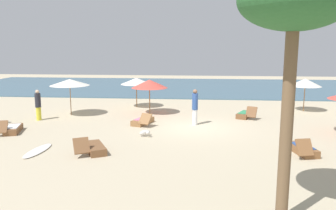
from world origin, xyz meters
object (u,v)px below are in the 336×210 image
object	(u,v)px
lounger_0	(94,148)
person_3	(38,105)
umbrella_3	(70,82)
lounger_2	(303,149)
lounger_1	(143,121)
person_1	(195,107)
umbrella_0	(136,81)
palm_2	(294,5)
lounger_3	(245,114)
umbrella_2	(305,82)
surfboard	(38,151)
umbrella_1	(149,84)
dog	(145,133)
lounger_4	(12,129)

from	to	relation	value
lounger_0	person_3	distance (m)	7.21
umbrella_3	lounger_2	size ratio (longest dim) A/B	1.32
lounger_1	person_1	size ratio (longest dim) A/B	0.96
umbrella_0	palm_2	bearing A→B (deg)	-67.23
lounger_2	lounger_1	bearing A→B (deg)	147.91
umbrella_0	lounger_0	world-z (taller)	umbrella_0
lounger_0	lounger_3	world-z (taller)	lounger_3
umbrella_2	surfboard	size ratio (longest dim) A/B	1.05
umbrella_1	person_3	xyz separation A→B (m)	(-5.86, -2.36, -0.97)
umbrella_2	palm_2	xyz separation A→B (m)	(-4.61, -14.05, 3.10)
dog	surfboard	distance (m)	4.64
dog	lounger_4	bearing A→B (deg)	179.31
umbrella_2	surfboard	bearing A→B (deg)	-143.69
lounger_1	person_3	world-z (taller)	person_3
umbrella_1	lounger_4	world-z (taller)	umbrella_1
lounger_3	surfboard	xyz separation A→B (m)	(-8.93, -7.20, -0.14)
lounger_2	person_1	distance (m)	6.15
lounger_2	palm_2	world-z (taller)	palm_2
lounger_0	palm_2	xyz separation A→B (m)	(5.99, -4.72, 4.75)
umbrella_0	person_3	bearing A→B (deg)	-136.18
lounger_0	lounger_4	xyz separation A→B (m)	(-4.79, 2.58, 0.01)
person_1	lounger_3	bearing A→B (deg)	36.10
lounger_2	person_1	bearing A→B (deg)	133.18
umbrella_2	lounger_1	distance (m)	10.60
umbrella_0	umbrella_1	xyz separation A→B (m)	(1.19, -2.13, 0.07)
umbrella_2	umbrella_3	bearing A→B (deg)	-170.01
umbrella_0	umbrella_2	xyz separation A→B (m)	(10.72, -0.51, 0.07)
umbrella_3	lounger_1	size ratio (longest dim) A/B	1.27
lounger_2	lounger_3	distance (m)	6.67
umbrella_2	umbrella_0	bearing A→B (deg)	177.29
lounger_2	lounger_4	xyz separation A→B (m)	(-12.80, 2.03, -0.00)
lounger_1	lounger_4	world-z (taller)	lounger_4
umbrella_0	umbrella_1	size ratio (longest dim) A/B	0.96
lounger_1	palm_2	size ratio (longest dim) A/B	0.32
umbrella_1	palm_2	distance (m)	13.71
person_3	surfboard	size ratio (longest dim) A/B	0.86
lounger_4	surfboard	world-z (taller)	lounger_4
lounger_0	umbrella_0	bearing A→B (deg)	90.70
person_1	lounger_0	bearing A→B (deg)	-127.44
lounger_4	lounger_3	bearing A→B (deg)	21.46
umbrella_2	person_1	bearing A→B (deg)	-147.46
lounger_2	lounger_3	xyz separation A→B (m)	(-1.31, 6.54, -0.00)
lounger_0	surfboard	size ratio (longest dim) A/B	0.90
umbrella_0	dog	distance (m)	7.70
umbrella_3	person_3	size ratio (longest dim) A/B	1.35
lounger_4	person_3	world-z (taller)	person_3
umbrella_1	person_3	world-z (taller)	umbrella_1
lounger_2	palm_2	distance (m)	7.37
umbrella_3	lounger_0	distance (m)	7.90
umbrella_0	lounger_0	size ratio (longest dim) A/B	1.18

